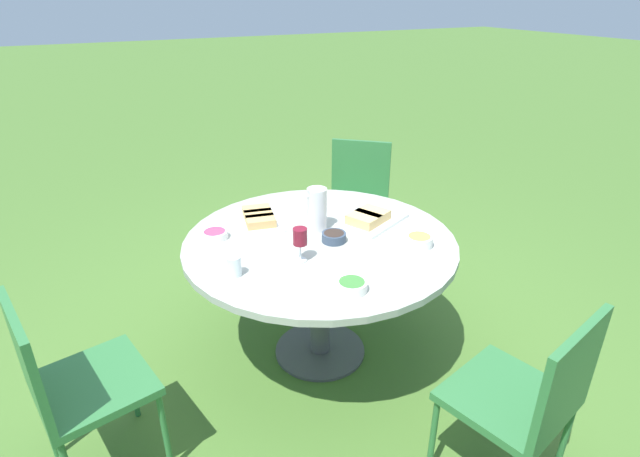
% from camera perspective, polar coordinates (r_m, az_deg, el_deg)
% --- Properties ---
extents(ground_plane, '(40.00, 40.00, 0.00)m').
position_cam_1_polar(ground_plane, '(2.98, -0.00, -13.82)').
color(ground_plane, '#446B2B').
extents(dining_table, '(1.40, 1.40, 0.73)m').
position_cam_1_polar(dining_table, '(2.62, -0.00, -3.03)').
color(dining_table, '#4C4C51').
rests_on(dining_table, ground_plane).
extents(chair_near_left, '(0.61, 0.60, 0.89)m').
position_cam_1_polar(chair_near_left, '(3.73, 4.31, 4.13)').
color(chair_near_left, '#2D6B38').
rests_on(chair_near_left, ground_plane).
extents(chair_near_right, '(0.51, 0.52, 0.89)m').
position_cam_1_polar(chair_near_right, '(2.25, -26.77, -15.12)').
color(chair_near_right, '#2D6B38').
rests_on(chair_near_right, ground_plane).
extents(chair_far_back, '(0.53, 0.52, 0.89)m').
position_cam_1_polar(chair_far_back, '(2.12, 22.90, -17.07)').
color(chair_far_back, '#2D6B38').
rests_on(chair_far_back, ground_plane).
extents(water_pitcher, '(0.11, 0.11, 0.23)m').
position_cam_1_polar(water_pitcher, '(2.63, -0.36, 2.24)').
color(water_pitcher, silver).
rests_on(water_pitcher, dining_table).
extents(wine_glass, '(0.07, 0.07, 0.17)m').
position_cam_1_polar(wine_glass, '(2.32, -2.29, -1.08)').
color(wine_glass, silver).
rests_on(wine_glass, dining_table).
extents(platter_bread_main, '(0.45, 0.38, 0.07)m').
position_cam_1_polar(platter_bread_main, '(2.75, 5.76, 1.13)').
color(platter_bread_main, white).
rests_on(platter_bread_main, dining_table).
extents(platter_charcuterie, '(0.29, 0.35, 0.06)m').
position_cam_1_polar(platter_charcuterie, '(2.75, -7.00, 1.15)').
color(platter_charcuterie, white).
rests_on(platter_charcuterie, dining_table).
extents(bowl_fries, '(0.14, 0.14, 0.06)m').
position_cam_1_polar(bowl_fries, '(2.54, 11.26, -1.34)').
color(bowl_fries, white).
rests_on(bowl_fries, dining_table).
extents(bowl_salad, '(0.14, 0.14, 0.04)m').
position_cam_1_polar(bowl_salad, '(2.14, 3.65, -6.50)').
color(bowl_salad, white).
rests_on(bowl_salad, dining_table).
extents(bowl_olives, '(0.12, 0.12, 0.05)m').
position_cam_1_polar(bowl_olives, '(2.54, 1.59, -0.92)').
color(bowl_olives, '#334256').
rests_on(bowl_olives, dining_table).
extents(bowl_dip_red, '(0.13, 0.13, 0.04)m').
position_cam_1_polar(bowl_dip_red, '(2.63, -11.93, -0.64)').
color(bowl_dip_red, white).
rests_on(bowl_dip_red, dining_table).
extents(cup_water_near, '(0.06, 0.06, 0.09)m').
position_cam_1_polar(cup_water_near, '(2.27, -9.76, -4.26)').
color(cup_water_near, silver).
rests_on(cup_water_near, dining_table).
extents(handbag, '(0.30, 0.14, 0.37)m').
position_cam_1_polar(handbag, '(3.86, -9.99, -1.95)').
color(handbag, brown).
rests_on(handbag, ground_plane).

